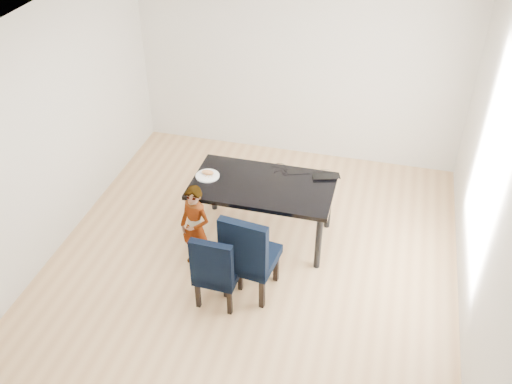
% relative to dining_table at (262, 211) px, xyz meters
% --- Properties ---
extents(floor, '(4.50, 5.00, 0.01)m').
position_rel_dining_table_xyz_m(floor, '(0.00, -0.50, -0.38)').
color(floor, tan).
rests_on(floor, ground).
extents(ceiling, '(4.50, 5.00, 0.01)m').
position_rel_dining_table_xyz_m(ceiling, '(0.00, -0.50, 2.33)').
color(ceiling, white).
rests_on(ceiling, wall_back).
extents(wall_back, '(4.50, 0.01, 2.70)m').
position_rel_dining_table_xyz_m(wall_back, '(0.00, 2.00, 0.98)').
color(wall_back, silver).
rests_on(wall_back, ground).
extents(wall_front, '(4.50, 0.01, 2.70)m').
position_rel_dining_table_xyz_m(wall_front, '(0.00, -3.00, 0.98)').
color(wall_front, white).
rests_on(wall_front, ground).
extents(wall_left, '(0.01, 5.00, 2.70)m').
position_rel_dining_table_xyz_m(wall_left, '(-2.25, -0.50, 0.98)').
color(wall_left, white).
rests_on(wall_left, ground).
extents(wall_right, '(0.01, 5.00, 2.70)m').
position_rel_dining_table_xyz_m(wall_right, '(2.25, -0.50, 0.98)').
color(wall_right, silver).
rests_on(wall_right, ground).
extents(dining_table, '(1.60, 0.90, 0.75)m').
position_rel_dining_table_xyz_m(dining_table, '(0.00, 0.00, 0.00)').
color(dining_table, black).
rests_on(dining_table, floor).
extents(chair_left, '(0.44, 0.46, 0.90)m').
position_rel_dining_table_xyz_m(chair_left, '(-0.19, -1.09, 0.07)').
color(chair_left, black).
rests_on(chair_left, floor).
extents(chair_right, '(0.56, 0.58, 1.05)m').
position_rel_dining_table_xyz_m(chair_right, '(0.10, -0.87, 0.15)').
color(chair_right, black).
rests_on(chair_right, floor).
extents(child, '(0.43, 0.35, 1.03)m').
position_rel_dining_table_xyz_m(child, '(-0.59, -0.65, 0.14)').
color(child, '#FF5715').
rests_on(child, floor).
extents(plate, '(0.32, 0.32, 0.02)m').
position_rel_dining_table_xyz_m(plate, '(-0.65, -0.01, 0.38)').
color(plate, white).
rests_on(plate, dining_table).
extents(sandwich, '(0.16, 0.12, 0.06)m').
position_rel_dining_table_xyz_m(sandwich, '(-0.65, 0.01, 0.42)').
color(sandwich, '#BB7642').
rests_on(sandwich, plate).
extents(laptop, '(0.36, 0.28, 0.02)m').
position_rel_dining_table_xyz_m(laptop, '(0.66, 0.35, 0.39)').
color(laptop, black).
rests_on(laptop, dining_table).
extents(cable_tangle, '(0.21, 0.21, 0.01)m').
position_rel_dining_table_xyz_m(cable_tangle, '(0.15, 0.27, 0.38)').
color(cable_tangle, black).
rests_on(cable_tangle, dining_table).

